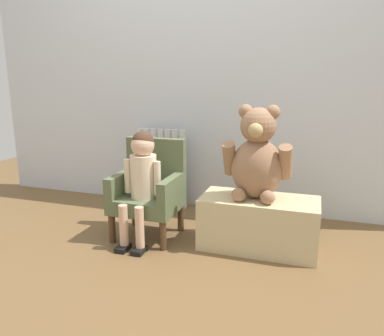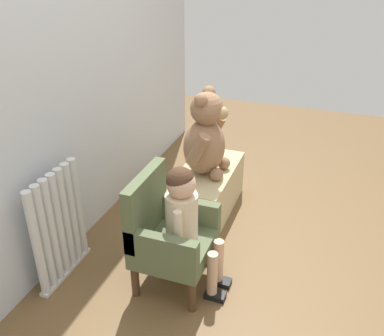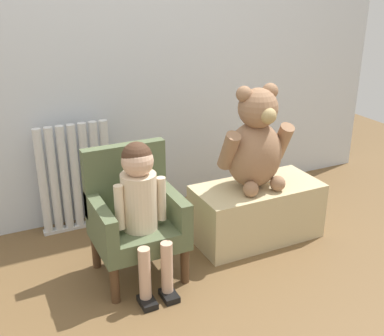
{
  "view_description": "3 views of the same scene",
  "coord_description": "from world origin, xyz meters",
  "px_view_note": "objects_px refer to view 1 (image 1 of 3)",
  "views": [
    {
      "loc": [
        0.87,
        -1.8,
        1.04
      ],
      "look_at": [
        0.15,
        0.39,
        0.49
      ],
      "focal_mm": 35.0,
      "sensor_mm": 36.0,
      "label": 1
    },
    {
      "loc": [
        -1.87,
        -0.35,
        1.69
      ],
      "look_at": [
        0.21,
        0.4,
        0.53
      ],
      "focal_mm": 40.0,
      "sensor_mm": 36.0,
      "label": 2
    },
    {
      "loc": [
        -0.82,
        -1.62,
        1.43
      ],
      "look_at": [
        0.15,
        0.39,
        0.52
      ],
      "focal_mm": 45.0,
      "sensor_mm": 36.0,
      "label": 3
    }
  ],
  "objects_px": {
    "radiator": "(161,168)",
    "child_armchair": "(150,189)",
    "low_bench": "(259,223)",
    "large_teddy_bear": "(257,158)",
    "child_figure": "(142,171)"
  },
  "relations": [
    {
      "from": "low_bench",
      "to": "large_teddy_bear",
      "type": "bearing_deg",
      "value": 167.76
    },
    {
      "from": "large_teddy_bear",
      "to": "low_bench",
      "type": "bearing_deg",
      "value": -12.24
    },
    {
      "from": "low_bench",
      "to": "large_teddy_bear",
      "type": "height_order",
      "value": "large_teddy_bear"
    },
    {
      "from": "low_bench",
      "to": "large_teddy_bear",
      "type": "distance_m",
      "value": 0.42
    },
    {
      "from": "child_armchair",
      "to": "child_figure",
      "type": "height_order",
      "value": "child_figure"
    },
    {
      "from": "child_armchair",
      "to": "large_teddy_bear",
      "type": "bearing_deg",
      "value": 1.71
    },
    {
      "from": "radiator",
      "to": "child_armchair",
      "type": "height_order",
      "value": "child_armchair"
    },
    {
      "from": "child_armchair",
      "to": "radiator",
      "type": "bearing_deg",
      "value": 105.16
    },
    {
      "from": "large_teddy_bear",
      "to": "child_armchair",
      "type": "bearing_deg",
      "value": -178.29
    },
    {
      "from": "radiator",
      "to": "low_bench",
      "type": "height_order",
      "value": "radiator"
    },
    {
      "from": "child_armchair",
      "to": "low_bench",
      "type": "xyz_separation_m",
      "value": [
        0.74,
        0.02,
        -0.16
      ]
    },
    {
      "from": "child_armchair",
      "to": "child_figure",
      "type": "distance_m",
      "value": 0.19
    },
    {
      "from": "child_figure",
      "to": "low_bench",
      "type": "relative_size",
      "value": 1.01
    },
    {
      "from": "child_figure",
      "to": "large_teddy_bear",
      "type": "height_order",
      "value": "large_teddy_bear"
    },
    {
      "from": "radiator",
      "to": "child_armchair",
      "type": "xyz_separation_m",
      "value": [
        0.16,
        -0.58,
        -0.0
      ]
    }
  ]
}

